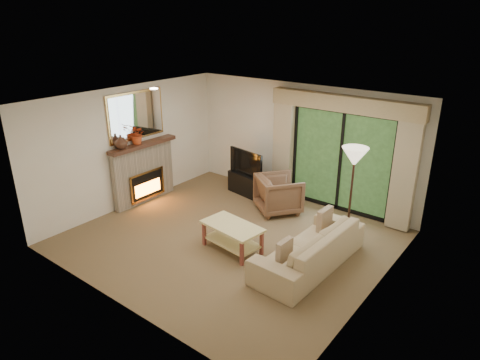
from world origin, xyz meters
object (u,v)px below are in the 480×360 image
Objects in this scene: armchair at (279,194)px; media_console at (249,184)px; coffee_table at (232,237)px; sofa at (309,247)px.

media_console is at bearing 17.44° from armchair.
coffee_table is (0.23, -1.86, -0.15)m from armchair.
armchair is at bearing -9.53° from media_console.
armchair is 0.80× the size of coffee_table.
coffee_table is at bearing 133.83° from armchair.
armchair is 2.13m from sofa.
armchair is at bearing 104.19° from coffee_table.
sofa is at bearing 173.69° from armchair.
armchair reaches higher than media_console.
coffee_table is (1.29, -2.23, -0.00)m from media_console.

